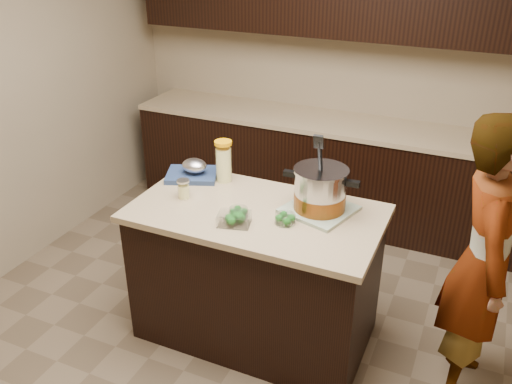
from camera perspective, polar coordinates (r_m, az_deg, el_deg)
ground_plane at (r=3.67m, az=-0.00°, el=-14.38°), size 4.00×4.00×0.00m
room_shell at (r=2.85m, az=-0.00°, el=12.57°), size 4.04×4.04×2.72m
back_cabinets at (r=4.65m, az=8.88°, el=7.96°), size 3.60×0.63×2.33m
island at (r=3.39m, az=-0.00°, el=-8.60°), size 1.46×0.81×0.90m
dish_towel at (r=3.16m, az=6.65°, el=-1.83°), size 0.45×0.45×0.02m
stock_pot at (r=3.11m, az=6.76°, el=0.02°), size 0.44×0.33×0.45m
lemonade_pitcher at (r=3.46m, az=-3.42°, el=3.09°), size 0.13×0.13×0.27m
mason_jar at (r=3.30m, az=-7.63°, el=0.28°), size 0.08×0.08×0.13m
broccoli_tub_left at (r=3.08m, az=-1.85°, el=-2.19°), size 0.14×0.14×0.05m
broccoli_tub_right at (r=3.01m, az=3.08°, el=-2.88°), size 0.15×0.15×0.06m
broccoli_tub_rect at (r=3.00m, az=-2.31°, el=-2.91°), size 0.21×0.17×0.06m
blue_tray at (r=3.56m, az=-6.64°, el=2.17°), size 0.40×0.36×0.12m
person at (r=3.08m, az=22.88°, el=-6.88°), size 0.46×0.64×1.63m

